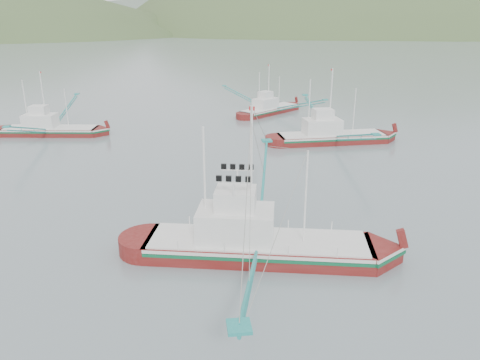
{
  "coord_description": "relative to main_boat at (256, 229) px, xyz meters",
  "views": [
    {
      "loc": [
        -4.22,
        -27.65,
        15.21
      ],
      "look_at": [
        0.0,
        6.0,
        3.2
      ],
      "focal_mm": 35.0,
      "sensor_mm": 36.0,
      "label": 1
    }
  ],
  "objects": [
    {
      "name": "ground",
      "position": [
        -0.24,
        0.29,
        -1.97
      ],
      "size": [
        1200.0,
        1200.0,
        0.0
      ],
      "primitive_type": "plane",
      "color": "slate",
      "rests_on": "ground"
    },
    {
      "name": "main_boat",
      "position": [
        0.0,
        0.0,
        0.0
      ],
      "size": [
        15.35,
        26.54,
        10.89
      ],
      "rotation": [
        0.0,
        0.0,
        -0.22
      ],
      "color": "#60100E",
      "rests_on": "ground"
    },
    {
      "name": "bg_boat_left",
      "position": [
        -22.15,
        36.45,
        -0.55
      ],
      "size": [
        12.66,
        22.21,
        9.04
      ],
      "rotation": [
        0.0,
        0.0,
        -0.14
      ],
      "color": "#60100E",
      "rests_on": "ground"
    },
    {
      "name": "bg_boat_far",
      "position": [
        9.7,
        46.98,
        -0.15
      ],
      "size": [
        16.47,
        18.19,
        8.48
      ],
      "rotation": [
        0.0,
        0.0,
        0.69
      ],
      "color": "#60100E",
      "rests_on": "ground"
    },
    {
      "name": "bg_boat_right",
      "position": [
        13.89,
        27.88,
        -0.61
      ],
      "size": [
        13.59,
        24.44,
        9.88
      ],
      "rotation": [
        0.0,
        0.0,
        0.03
      ],
      "color": "#60100E",
      "rests_on": "ground"
    },
    {
      "name": "headland_right",
      "position": [
        239.76,
        430.29,
        -1.97
      ],
      "size": [
        684.0,
        432.0,
        306.0
      ],
      "primitive_type": "ellipsoid",
      "color": "#40572D",
      "rests_on": "ground"
    },
    {
      "name": "ridge_distant",
      "position": [
        29.76,
        560.29,
        -1.97
      ],
      "size": [
        960.0,
        400.0,
        240.0
      ],
      "primitive_type": "ellipsoid",
      "color": "slate",
      "rests_on": "ground"
    }
  ]
}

